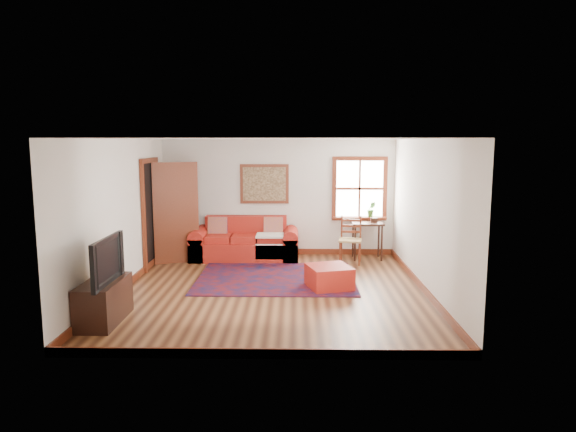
{
  "coord_description": "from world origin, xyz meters",
  "views": [
    {
      "loc": [
        0.39,
        -8.3,
        2.47
      ],
      "look_at": [
        0.24,
        0.6,
        1.16
      ],
      "focal_mm": 32.0,
      "sensor_mm": 36.0,
      "label": 1
    }
  ],
  "objects_px": {
    "red_ottoman": "(329,277)",
    "side_table": "(367,228)",
    "ladder_back_chair": "(351,238)",
    "media_cabinet": "(104,301)",
    "red_leather_sofa": "(245,245)"
  },
  "relations": [
    {
      "from": "red_leather_sofa",
      "to": "side_table",
      "type": "distance_m",
      "value": 2.59
    },
    {
      "from": "red_ottoman",
      "to": "side_table",
      "type": "relative_size",
      "value": 0.87
    },
    {
      "from": "side_table",
      "to": "media_cabinet",
      "type": "xyz_separation_m",
      "value": [
        -4.13,
        -3.88,
        -0.36
      ]
    },
    {
      "from": "side_table",
      "to": "media_cabinet",
      "type": "height_order",
      "value": "side_table"
    },
    {
      "from": "ladder_back_chair",
      "to": "side_table",
      "type": "bearing_deg",
      "value": 41.36
    },
    {
      "from": "red_leather_sofa",
      "to": "media_cabinet",
      "type": "bearing_deg",
      "value": -111.97
    },
    {
      "from": "red_ottoman",
      "to": "side_table",
      "type": "xyz_separation_m",
      "value": [
        0.93,
        2.21,
        0.46
      ]
    },
    {
      "from": "ladder_back_chair",
      "to": "media_cabinet",
      "type": "bearing_deg",
      "value": -136.64
    },
    {
      "from": "ladder_back_chair",
      "to": "media_cabinet",
      "type": "xyz_separation_m",
      "value": [
        -3.74,
        -3.54,
        -0.23
      ]
    },
    {
      "from": "red_leather_sofa",
      "to": "side_table",
      "type": "xyz_separation_m",
      "value": [
        2.57,
        -0.0,
        0.36
      ]
    },
    {
      "from": "side_table",
      "to": "media_cabinet",
      "type": "relative_size",
      "value": 0.74
    },
    {
      "from": "red_ottoman",
      "to": "side_table",
      "type": "height_order",
      "value": "side_table"
    },
    {
      "from": "red_leather_sofa",
      "to": "red_ottoman",
      "type": "distance_m",
      "value": 2.75
    },
    {
      "from": "red_ottoman",
      "to": "media_cabinet",
      "type": "bearing_deg",
      "value": -168.91
    },
    {
      "from": "red_leather_sofa",
      "to": "media_cabinet",
      "type": "xyz_separation_m",
      "value": [
        -1.56,
        -3.88,
        -0.0
      ]
    }
  ]
}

